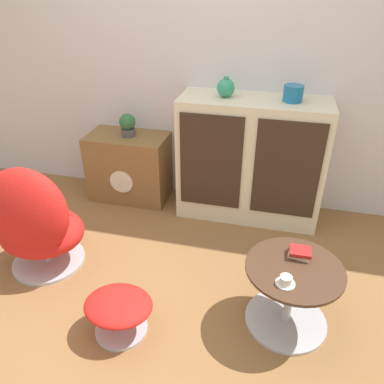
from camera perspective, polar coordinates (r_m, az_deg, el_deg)
The scene contains 12 objects.
ground_plane at distance 2.40m, azimuth -6.21°, elevation -17.38°, with size 12.00×12.00×0.00m, color olive.
wall_back at distance 3.04m, azimuth 2.01°, elevation 21.68°, with size 6.40×0.06×2.60m.
sideboard at distance 2.99m, azimuth 8.89°, elevation 4.83°, with size 1.11×0.44×0.98m.
tv_console at distance 3.33m, azimuth -9.50°, elevation 3.81°, with size 0.68×0.39×0.59m.
egg_chair at distance 2.63m, azimuth -22.86°, elevation -4.47°, with size 0.59×0.55×0.79m.
ottoman at distance 2.20m, azimuth -11.09°, elevation -17.07°, with size 0.38×0.33×0.24m.
coffee_table at distance 2.23m, azimuth 14.72°, elevation -14.78°, with size 0.53×0.53×0.42m.
vase_leftmost at distance 2.83m, azimuth 5.18°, elevation 15.56°, with size 0.13×0.13×0.15m.
vase_inner_left at distance 2.80m, azimuth 15.17°, elevation 14.30°, with size 0.14×0.14×0.11m.
potted_plant at distance 3.17m, azimuth -9.79°, elevation 10.10°, with size 0.13×0.13×0.19m.
teacup at distance 1.98m, azimuth 14.07°, elevation -13.04°, with size 0.10×0.10×0.05m.
book_stack at distance 2.17m, azimuth 16.11°, elevation -8.85°, with size 0.13×0.11×0.05m.
Camera 1 is at (0.62, -1.48, 1.77)m, focal length 35.00 mm.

